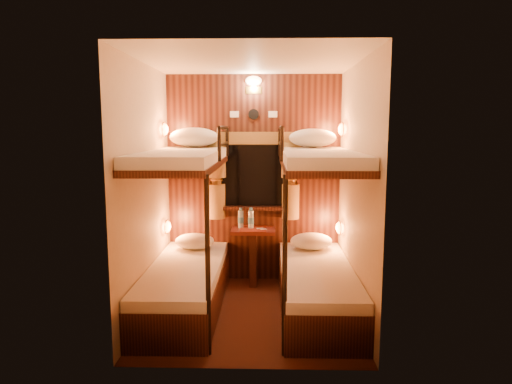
{
  "coord_description": "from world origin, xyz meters",
  "views": [
    {
      "loc": [
        0.17,
        -4.26,
        1.8
      ],
      "look_at": [
        0.05,
        0.15,
        1.18
      ],
      "focal_mm": 32.0,
      "sensor_mm": 36.0,
      "label": 1
    }
  ],
  "objects_px": {
    "table": "(253,249)",
    "bottle_right": "(251,219)",
    "bottle_left": "(241,219)",
    "bunk_left": "(185,255)",
    "bunk_right": "(317,256)"
  },
  "relations": [
    {
      "from": "bunk_right",
      "to": "bottle_right",
      "type": "xyz_separation_m",
      "value": [
        -0.68,
        0.81,
        0.2
      ]
    },
    {
      "from": "table",
      "to": "bottle_right",
      "type": "relative_size",
      "value": 2.72
    },
    {
      "from": "bunk_left",
      "to": "bottle_right",
      "type": "xyz_separation_m",
      "value": [
        0.62,
        0.81,
        0.2
      ]
    },
    {
      "from": "bunk_left",
      "to": "table",
      "type": "bearing_deg",
      "value": 50.33
    },
    {
      "from": "bunk_right",
      "to": "bottle_left",
      "type": "distance_m",
      "value": 1.17
    },
    {
      "from": "bottle_left",
      "to": "bottle_right",
      "type": "relative_size",
      "value": 0.97
    },
    {
      "from": "bunk_left",
      "to": "bottle_right",
      "type": "relative_size",
      "value": 7.9
    },
    {
      "from": "bunk_right",
      "to": "bottle_right",
      "type": "distance_m",
      "value": 1.07
    },
    {
      "from": "table",
      "to": "bottle_right",
      "type": "xyz_separation_m",
      "value": [
        -0.03,
        0.03,
        0.34
      ]
    },
    {
      "from": "bunk_right",
      "to": "table",
      "type": "relative_size",
      "value": 2.9
    },
    {
      "from": "bottle_right",
      "to": "bunk_right",
      "type": "bearing_deg",
      "value": -50.25
    },
    {
      "from": "table",
      "to": "bottle_right",
      "type": "height_order",
      "value": "bottle_right"
    },
    {
      "from": "bunk_left",
      "to": "bottle_left",
      "type": "distance_m",
      "value": 1.0
    },
    {
      "from": "bottle_left",
      "to": "bottle_right",
      "type": "height_order",
      "value": "bottle_right"
    },
    {
      "from": "bunk_right",
      "to": "bottle_right",
      "type": "height_order",
      "value": "bunk_right"
    }
  ]
}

